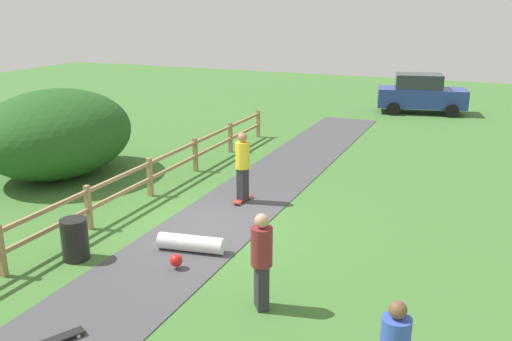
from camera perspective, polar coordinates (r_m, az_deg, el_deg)
The scene contains 10 objects.
ground_plane at distance 13.28m, azimuth -4.72°, elevation -5.88°, with size 60.00×60.00×0.00m, color #427533.
asphalt_path at distance 13.28m, azimuth -4.72°, elevation -5.84°, with size 2.40×28.00×0.02m, color #47474C.
wooden_fence at distance 14.39m, azimuth -13.98°, elevation -1.67°, with size 0.12×18.12×1.10m.
bush_large at distance 17.86m, azimuth -20.21°, elevation 3.69°, with size 4.19×5.03×2.71m, color #23561E.
trash_bin at distance 12.07m, azimuth -18.51°, elevation -6.88°, with size 0.56×0.56×0.90m, color black.
skater_riding at distance 14.47m, azimuth -1.42°, elevation 0.75°, with size 0.43×0.82×1.92m.
skater_fallen at distance 11.90m, azimuth -6.99°, elevation -7.74°, with size 1.50×1.27×0.36m.
skateboard_loose at distance 9.54m, azimuth -19.99°, elevation -16.25°, with size 0.54×0.80×0.08m.
bystander_maroon at distance 9.47m, azimuth 0.60°, elevation -9.08°, with size 0.53×0.53×1.79m.
parked_car_blue at distance 28.12m, azimuth 16.93°, elevation 7.74°, with size 4.46×2.64×1.92m.
Camera 1 is at (5.82, -10.76, 5.17)m, focal length 38.03 mm.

